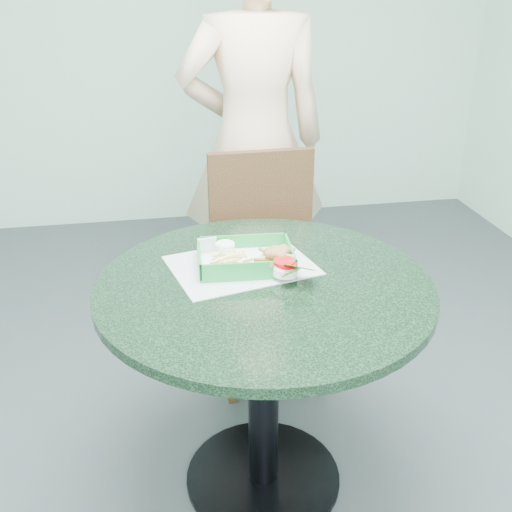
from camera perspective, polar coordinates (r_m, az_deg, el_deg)
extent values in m
cube|color=#303335|center=(2.21, 0.68, -20.38)|extent=(4.00, 5.00, 0.02)
cube|color=silver|center=(4.03, -6.46, 22.71)|extent=(4.00, 0.04, 2.80)
cylinder|color=black|center=(2.21, 0.68, -20.20)|extent=(0.53, 0.53, 0.02)
cylinder|color=black|center=(1.96, 0.74, -12.62)|extent=(0.10, 0.10, 0.70)
cylinder|color=black|center=(1.76, 0.80, -3.51)|extent=(0.99, 0.99, 0.03)
cube|color=#311B0C|center=(2.45, 1.33, -2.13)|extent=(0.44, 0.44, 0.04)
cube|color=#311B0C|center=(2.53, 0.48, 4.97)|extent=(0.44, 0.04, 0.46)
cube|color=#311B0C|center=(2.39, -2.34, -9.58)|extent=(0.04, 0.04, 0.43)
cube|color=#311B0C|center=(2.46, 6.54, -8.63)|extent=(0.04, 0.04, 0.43)
cube|color=#311B0C|center=(2.71, -3.47, -5.02)|extent=(0.04, 0.04, 0.43)
cube|color=#311B0C|center=(2.77, 4.36, -4.31)|extent=(0.04, 0.04, 0.43)
imported|color=beige|center=(2.64, -0.22, 14.58)|extent=(0.80, 0.52, 2.18)
cube|color=#AABBB9|center=(1.85, -1.39, -1.45)|extent=(0.48, 0.40, 0.00)
cube|color=#198938|center=(1.84, -1.01, -1.31)|extent=(0.29, 0.21, 0.01)
cube|color=white|center=(1.84, -1.01, -1.14)|extent=(0.27, 0.20, 0.00)
cube|color=#198938|center=(1.92, -1.50, 0.79)|extent=(0.29, 0.01, 0.05)
cube|color=#198938|center=(1.74, -0.49, -1.94)|extent=(0.29, 0.01, 0.05)
cube|color=#198938|center=(1.86, 3.22, -0.17)|extent=(0.01, 0.21, 0.05)
cube|color=#198938|center=(1.82, -5.35, -0.85)|extent=(0.01, 0.21, 0.05)
cylinder|color=gold|center=(1.81, 2.02, -1.15)|extent=(0.12, 0.12, 0.02)
cylinder|color=white|center=(1.85, -3.00, 0.17)|extent=(0.06, 0.06, 0.03)
cylinder|color=white|center=(1.84, -3.01, 0.64)|extent=(0.05, 0.05, 0.00)
cylinder|color=white|center=(1.77, 2.96, -1.85)|extent=(0.07, 0.07, 0.02)
torus|color=white|center=(1.76, 2.97, -1.39)|extent=(0.07, 0.07, 0.01)
cylinder|color=red|center=(1.76, 2.97, -1.12)|extent=(0.06, 0.06, 0.01)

